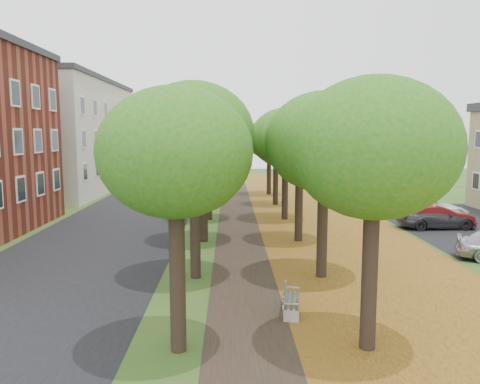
{
  "coord_description": "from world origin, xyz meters",
  "views": [
    {
      "loc": [
        -0.9,
        -11.26,
        5.47
      ],
      "look_at": [
        -0.38,
        12.1,
        2.5
      ],
      "focal_mm": 35.0,
      "sensor_mm": 36.0,
      "label": 1
    }
  ],
  "objects": [
    {
      "name": "bench",
      "position": [
        0.94,
        2.41,
        0.39
      ],
      "size": [
        0.72,
        1.65,
        0.76
      ],
      "rotation": [
        0.0,
        0.0,
        1.41
      ],
      "color": "#28322C",
      "rests_on": "ground"
    },
    {
      "name": "parking_lot",
      "position": [
        13.5,
        16.0,
        0.0
      ],
      "size": [
        9.0,
        16.0,
        0.01
      ],
      "primitive_type": "cube",
      "color": "black",
      "rests_on": "ground"
    },
    {
      "name": "leaf_verge",
      "position": [
        5.0,
        15.0,
        0.01
      ],
      "size": [
        7.5,
        70.0,
        0.01
      ],
      "primitive_type": "cube",
      "color": "#9A6C1C",
      "rests_on": "ground"
    },
    {
      "name": "ground",
      "position": [
        0.0,
        0.0,
        0.0
      ],
      "size": [
        120.0,
        120.0,
        0.0
      ],
      "primitive_type": "plane",
      "color": "#2D4C19",
      "rests_on": "ground"
    },
    {
      "name": "car_white",
      "position": [
        12.16,
        18.2,
        0.61
      ],
      "size": [
        4.5,
        2.24,
        1.22
      ],
      "primitive_type": "imported",
      "rotation": [
        0.0,
        0.0,
        1.52
      ],
      "color": "white",
      "rests_on": "ground"
    },
    {
      "name": "car_grey",
      "position": [
        11.0,
        14.98,
        0.63
      ],
      "size": [
        4.43,
        1.93,
        1.27
      ],
      "primitive_type": "imported",
      "rotation": [
        0.0,
        0.0,
        1.61
      ],
      "color": "#343439",
      "rests_on": "ground"
    },
    {
      "name": "car_red",
      "position": [
        11.0,
        15.01,
        0.68
      ],
      "size": [
        4.13,
        1.48,
        1.36
      ],
      "primitive_type": "imported",
      "rotation": [
        0.0,
        0.0,
        1.58
      ],
      "color": "maroon",
      "rests_on": "ground"
    },
    {
      "name": "street_asphalt",
      "position": [
        -7.5,
        15.0,
        0.0
      ],
      "size": [
        8.0,
        70.0,
        0.01
      ],
      "primitive_type": "cube",
      "color": "black",
      "rests_on": "ground"
    },
    {
      "name": "building_cream",
      "position": [
        -17.0,
        33.0,
        5.21
      ],
      "size": [
        10.3,
        20.3,
        10.4
      ],
      "color": "beige",
      "rests_on": "ground"
    },
    {
      "name": "footpath",
      "position": [
        0.0,
        15.0,
        0.0
      ],
      "size": [
        3.2,
        70.0,
        0.01
      ],
      "primitive_type": "cube",
      "color": "black",
      "rests_on": "ground"
    },
    {
      "name": "tree_row_east",
      "position": [
        2.6,
        15.0,
        5.03
      ],
      "size": [
        4.09,
        34.09,
        6.8
      ],
      "color": "black",
      "rests_on": "ground"
    },
    {
      "name": "tree_row_west",
      "position": [
        -2.2,
        15.0,
        5.03
      ],
      "size": [
        4.09,
        34.09,
        6.8
      ],
      "color": "black",
      "rests_on": "ground"
    }
  ]
}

